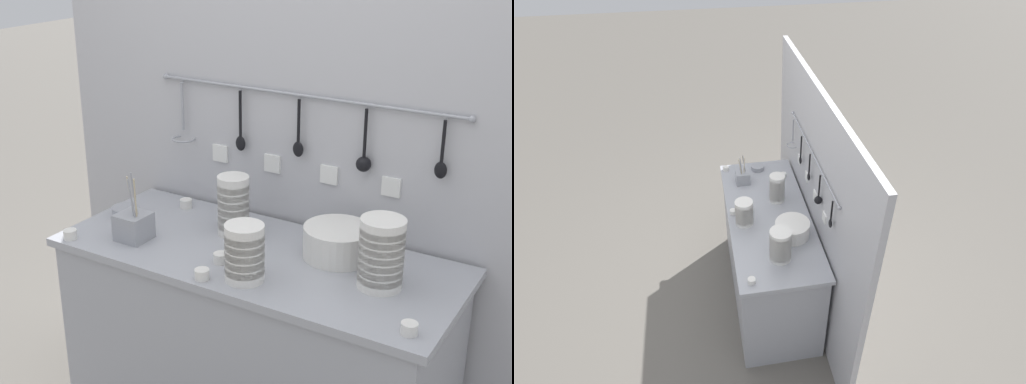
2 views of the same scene
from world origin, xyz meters
The scene contains 14 objects.
ground_plane centered at (0.00, 0.00, 0.00)m, with size 20.00×20.00×0.00m, color #666059.
counter centered at (0.00, 0.00, 0.43)m, with size 1.48×0.62×0.86m.
back_wall centered at (0.00, 0.34, 0.92)m, with size 2.28×0.11×1.84m.
bowl_stack_tall_left centered at (0.07, -0.19, 0.96)m, with size 0.13×0.13×0.20m.
bowl_stack_back_corner centered at (-0.16, 0.10, 0.98)m, with size 0.12×0.12×0.23m.
bowl_stack_wide_centre centered at (0.47, 0.00, 0.98)m, with size 0.15×0.15×0.24m.
plate_stack centered at (0.26, 0.13, 0.92)m, with size 0.25×0.25×0.11m.
steel_mixing_bowl centered at (-0.62, 0.01, 0.88)m, with size 0.11×0.11×0.04m.
cutlery_caddy centered at (-0.45, -0.14, 0.92)m, with size 0.11×0.11×0.26m.
cup_mid_row centered at (-0.05, -0.26, 0.88)m, with size 0.05×0.05×0.04m.
cup_edge_far centered at (-0.47, 0.21, 0.88)m, with size 0.05×0.05×0.04m.
cup_beside_plates centered at (0.65, -0.22, 0.88)m, with size 0.05×0.05×0.04m.
cup_edge_near centered at (-0.66, -0.26, 0.88)m, with size 0.05×0.05×0.04m.
cup_by_caddy centered at (-0.07, -0.13, 0.88)m, with size 0.05×0.05×0.04m.
Camera 2 is at (2.47, -0.42, 2.93)m, focal length 30.00 mm.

